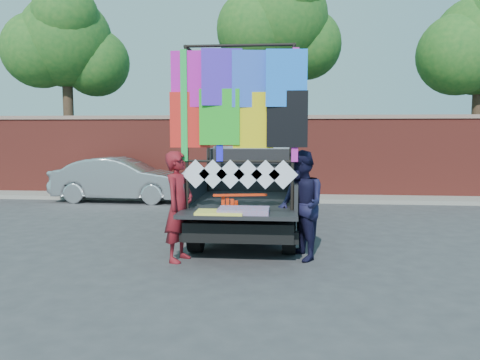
# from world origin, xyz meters

# --- Properties ---
(ground) EXTENTS (90.00, 90.00, 0.00)m
(ground) POSITION_xyz_m (0.00, 0.00, 0.00)
(ground) COLOR #38383A
(ground) RESTS_ON ground
(brick_wall) EXTENTS (30.00, 0.45, 2.61)m
(brick_wall) POSITION_xyz_m (0.00, 7.00, 1.33)
(brick_wall) COLOR maroon
(brick_wall) RESTS_ON ground
(curb) EXTENTS (30.00, 1.20, 0.12)m
(curb) POSITION_xyz_m (0.00, 6.30, 0.06)
(curb) COLOR gray
(curb) RESTS_ON ground
(tree_left) EXTENTS (4.20, 3.30, 7.05)m
(tree_left) POSITION_xyz_m (-6.48, 8.12, 5.12)
(tree_left) COLOR #38281C
(tree_left) RESTS_ON ground
(tree_mid) EXTENTS (4.20, 3.30, 7.73)m
(tree_mid) POSITION_xyz_m (1.02, 8.12, 5.70)
(tree_mid) COLOR #38281C
(tree_mid) RESTS_ON ground
(pickup_truck) EXTENTS (2.19, 5.50, 3.46)m
(pickup_truck) POSITION_xyz_m (0.46, 2.11, 0.87)
(pickup_truck) COLOR black
(pickup_truck) RESTS_ON ground
(sedan) EXTENTS (4.04, 1.50, 1.32)m
(sedan) POSITION_xyz_m (-3.71, 5.62, 0.66)
(sedan) COLOR silver
(sedan) RESTS_ON ground
(woman) EXTENTS (0.58, 0.74, 1.79)m
(woman) POSITION_xyz_m (-0.52, -0.62, 0.90)
(woman) COLOR maroon
(woman) RESTS_ON ground
(man) EXTENTS (0.96, 1.07, 1.80)m
(man) POSITION_xyz_m (1.45, -0.37, 0.90)
(man) COLOR black
(man) RESTS_ON ground
(streamer_bundle) EXTENTS (0.87, 0.21, 0.61)m
(streamer_bundle) POSITION_xyz_m (0.37, -0.51, 0.90)
(streamer_bundle) COLOR red
(streamer_bundle) RESTS_ON ground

